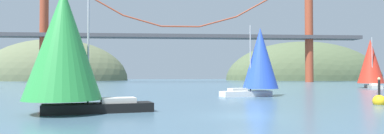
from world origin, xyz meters
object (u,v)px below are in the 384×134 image
Objects in this scene: sailboat_white_mainsail at (59,63)px; sailboat_scarlet_sail at (371,62)px; sailboat_yellow_sail at (65,67)px; sailboat_green_sail at (65,47)px; channel_buoy at (379,100)px; sailboat_blue_spinnaker at (259,60)px.

sailboat_white_mainsail is 0.98× the size of sailboat_scarlet_sail.
sailboat_green_sail reaches higher than sailboat_yellow_sail.
sailboat_scarlet_sail reaches higher than sailboat_white_mainsail.
sailboat_yellow_sail is at bearing 106.24° from sailboat_green_sail.
sailboat_white_mainsail is at bearing 136.25° from channel_buoy.
sailboat_scarlet_sail is at bearing 39.36° from sailboat_blue_spinnaker.
channel_buoy is at bearing -60.07° from sailboat_blue_spinnaker.
sailboat_scarlet_sail is (61.29, -0.63, 0.28)m from sailboat_white_mainsail.
sailboat_green_sail is 1.07× the size of sailboat_blue_spinnaker.
sailboat_blue_spinnaker is at bearing 119.93° from channel_buoy.
sailboat_yellow_sail is at bearing 100.49° from sailboat_white_mainsail.
sailboat_yellow_sail is at bearing 130.24° from channel_buoy.
sailboat_blue_spinnaker is (31.80, -24.82, -0.39)m from sailboat_white_mainsail.
sailboat_green_sail is 25.35m from sailboat_blue_spinnaker.
sailboat_scarlet_sail is (63.36, -11.84, 0.78)m from sailboat_yellow_sail.
sailboat_white_mainsail is 54.19m from channel_buoy.
sailboat_blue_spinnaker is at bearing 43.92° from sailboat_green_sail.
channel_buoy is at bearing -49.76° from sailboat_yellow_sail.
sailboat_yellow_sail is 63.72m from channel_buoy.
sailboat_white_mainsail reaches higher than channel_buoy.
sailboat_blue_spinnaker is (33.87, -36.03, 0.11)m from sailboat_yellow_sail.
sailboat_white_mainsail is at bearing 179.41° from sailboat_scarlet_sail.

